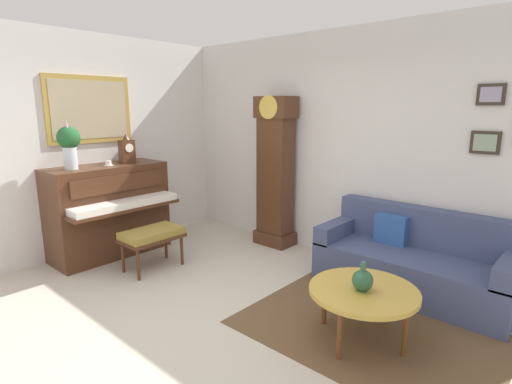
% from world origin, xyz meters
% --- Properties ---
extents(ground_plane, '(6.40, 6.00, 0.10)m').
position_xyz_m(ground_plane, '(0.00, 0.00, -0.05)').
color(ground_plane, beige).
extents(wall_left, '(0.13, 4.90, 2.80)m').
position_xyz_m(wall_left, '(-2.60, 0.01, 1.41)').
color(wall_left, silver).
rests_on(wall_left, ground_plane).
extents(wall_back, '(5.30, 0.13, 2.80)m').
position_xyz_m(wall_back, '(0.01, 2.40, 1.40)').
color(wall_back, silver).
rests_on(wall_back, ground_plane).
extents(area_rug, '(2.10, 1.50, 0.01)m').
position_xyz_m(area_rug, '(1.11, 0.95, 0.00)').
color(area_rug, brown).
rests_on(area_rug, ground_plane).
extents(piano, '(0.87, 1.44, 1.17)m').
position_xyz_m(piano, '(-2.23, 0.43, 0.59)').
color(piano, '#4C2B19').
rests_on(piano, ground_plane).
extents(piano_bench, '(0.42, 0.70, 0.48)m').
position_xyz_m(piano_bench, '(-1.41, 0.51, 0.41)').
color(piano_bench, '#4C2B19').
rests_on(piano_bench, ground_plane).
extents(grandfather_clock, '(0.52, 0.34, 2.03)m').
position_xyz_m(grandfather_clock, '(-0.89, 2.15, 0.96)').
color(grandfather_clock, '#4C2B19').
rests_on(grandfather_clock, ground_plane).
extents(couch, '(1.90, 0.80, 0.84)m').
position_xyz_m(couch, '(1.09, 1.99, 0.31)').
color(couch, '#424C70').
rests_on(couch, ground_plane).
extents(coffee_table, '(0.88, 0.88, 0.45)m').
position_xyz_m(coffee_table, '(1.12, 0.80, 0.42)').
color(coffee_table, gold).
rests_on(coffee_table, ground_plane).
extents(mantel_clock, '(0.13, 0.18, 0.38)m').
position_xyz_m(mantel_clock, '(-2.23, 0.74, 1.34)').
color(mantel_clock, '#4C2B19').
rests_on(mantel_clock, piano).
extents(flower_vase, '(0.26, 0.26, 0.58)m').
position_xyz_m(flower_vase, '(-2.23, 0.01, 1.48)').
color(flower_vase, silver).
rests_on(flower_vase, piano).
extents(teacup, '(0.12, 0.12, 0.06)m').
position_xyz_m(teacup, '(-2.19, 0.45, 1.19)').
color(teacup, white).
rests_on(teacup, piano).
extents(green_jug, '(0.17, 0.17, 0.24)m').
position_xyz_m(green_jug, '(1.13, 0.77, 0.54)').
color(green_jug, '#234C33').
rests_on(green_jug, coffee_table).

